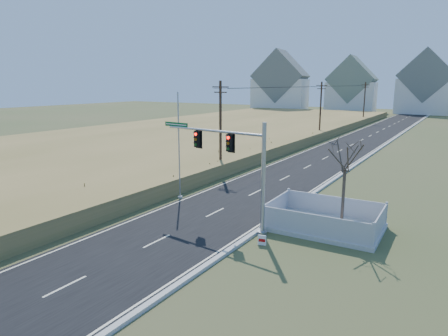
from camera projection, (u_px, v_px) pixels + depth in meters
ground at (179, 231)px, 24.09m from camera, size 260.00×260.00×0.00m
road at (367, 137)px, 65.64m from camera, size 8.00×180.00×0.06m
curb at (394, 139)px, 63.48m from camera, size 0.30×180.00×0.18m
reed_marsh at (212, 131)px, 69.57m from camera, size 38.00×110.00×1.30m
utility_pole_near at (220, 126)px, 38.93m from camera, size 1.80×0.26×9.00m
utility_pole_mid at (320, 109)px, 63.86m from camera, size 1.80×0.26×9.00m
utility_pole_far at (364, 102)px, 88.80m from camera, size 1.80×0.26×9.00m
condo_nw at (280, 87)px, 125.19m from camera, size 17.69×13.38×19.05m
condo_nnw at (351, 89)px, 121.68m from camera, size 14.93×11.17×17.03m
condo_n at (426, 87)px, 114.56m from camera, size 15.27×10.20×18.54m
traffic_signal_mast at (238, 162)px, 23.87m from camera, size 8.27×1.29×6.62m
fence_enclosure at (324, 224)px, 24.45m from camera, size 6.80×4.73×1.53m
open_sign at (262, 240)px, 21.91m from camera, size 0.46×0.17×0.57m
flagpole at (179, 157)px, 30.37m from camera, size 0.37×0.37×8.13m
bare_tree at (346, 154)px, 22.50m from camera, size 2.27×2.27×6.03m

